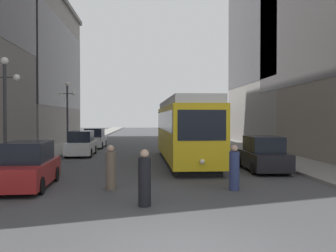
{
  "coord_description": "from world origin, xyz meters",
  "views": [
    {
      "loc": [
        -0.78,
        -7.65,
        2.76
      ],
      "look_at": [
        0.52,
        12.27,
        2.33
      ],
      "focal_mm": 39.17,
      "sensor_mm": 36.0,
      "label": 1
    }
  ],
  "objects_px": {
    "parked_car_left_far": "(94,139)",
    "parked_car_left_near": "(27,166)",
    "pedestrian_on_sidewalk": "(111,169)",
    "streetcar": "(184,129)",
    "parked_car_left_mid": "(81,144)",
    "transit_bus": "(199,125)",
    "parked_car_right_far": "(263,155)",
    "lamp_post_left_near": "(5,97)",
    "lamp_post_left_far": "(67,105)",
    "pedestrian_crossing_near": "(145,180)",
    "pedestrian_crossing_far": "(234,169)"
  },
  "relations": [
    {
      "from": "parked_car_left_mid",
      "to": "lamp_post_left_near",
      "type": "bearing_deg",
      "value": -102.51
    },
    {
      "from": "pedestrian_crossing_far",
      "to": "lamp_post_left_far",
      "type": "bearing_deg",
      "value": 27.98
    },
    {
      "from": "parked_car_right_far",
      "to": "lamp_post_left_near",
      "type": "bearing_deg",
      "value": 6.25
    },
    {
      "from": "parked_car_left_near",
      "to": "parked_car_left_mid",
      "type": "relative_size",
      "value": 0.99
    },
    {
      "from": "pedestrian_crossing_far",
      "to": "parked_car_left_near",
      "type": "bearing_deg",
      "value": 81.59
    },
    {
      "from": "parked_car_left_mid",
      "to": "parked_car_left_far",
      "type": "distance_m",
      "value": 7.2
    },
    {
      "from": "parked_car_right_far",
      "to": "lamp_post_left_far",
      "type": "xyz_separation_m",
      "value": [
        -12.74,
        12.98,
        3.03
      ]
    },
    {
      "from": "transit_bus",
      "to": "lamp_post_left_far",
      "type": "xyz_separation_m",
      "value": [
        -12.94,
        -10.9,
        1.92
      ]
    },
    {
      "from": "parked_car_left_mid",
      "to": "lamp_post_left_near",
      "type": "relative_size",
      "value": 0.83
    },
    {
      "from": "streetcar",
      "to": "transit_bus",
      "type": "relative_size",
      "value": 1.03
    },
    {
      "from": "parked_car_left_near",
      "to": "lamp_post_left_near",
      "type": "distance_m",
      "value": 4.51
    },
    {
      "from": "pedestrian_on_sidewalk",
      "to": "lamp_post_left_far",
      "type": "xyz_separation_m",
      "value": [
        -5.25,
        17.54,
        3.07
      ]
    },
    {
      "from": "streetcar",
      "to": "parked_car_left_far",
      "type": "distance_m",
      "value": 13.86
    },
    {
      "from": "pedestrian_crossing_near",
      "to": "lamp_post_left_far",
      "type": "height_order",
      "value": "lamp_post_left_far"
    },
    {
      "from": "pedestrian_on_sidewalk",
      "to": "lamp_post_left_far",
      "type": "height_order",
      "value": "lamp_post_left_far"
    },
    {
      "from": "pedestrian_crossing_near",
      "to": "pedestrian_on_sidewalk",
      "type": "distance_m",
      "value": 3.05
    },
    {
      "from": "streetcar",
      "to": "pedestrian_on_sidewalk",
      "type": "relative_size",
      "value": 7.53
    },
    {
      "from": "transit_bus",
      "to": "parked_car_right_far",
      "type": "distance_m",
      "value": 23.9
    },
    {
      "from": "streetcar",
      "to": "parked_car_left_far",
      "type": "height_order",
      "value": "streetcar"
    },
    {
      "from": "pedestrian_crossing_near",
      "to": "pedestrian_on_sidewalk",
      "type": "relative_size",
      "value": 1.04
    },
    {
      "from": "parked_car_left_mid",
      "to": "lamp_post_left_far",
      "type": "bearing_deg",
      "value": 111.99
    },
    {
      "from": "parked_car_left_far",
      "to": "parked_car_left_near",
      "type": "bearing_deg",
      "value": -89.64
    },
    {
      "from": "parked_car_left_near",
      "to": "lamp_post_left_near",
      "type": "bearing_deg",
      "value": 121.03
    },
    {
      "from": "streetcar",
      "to": "lamp_post_left_near",
      "type": "distance_m",
      "value": 10.49
    },
    {
      "from": "parked_car_right_far",
      "to": "pedestrian_crossing_far",
      "type": "bearing_deg",
      "value": 62.49
    },
    {
      "from": "parked_car_left_mid",
      "to": "parked_car_left_near",
      "type": "bearing_deg",
      "value": -91.37
    },
    {
      "from": "transit_bus",
      "to": "parked_car_left_mid",
      "type": "height_order",
      "value": "transit_bus"
    },
    {
      "from": "parked_car_right_far",
      "to": "pedestrian_on_sidewalk",
      "type": "relative_size",
      "value": 2.56
    },
    {
      "from": "parked_car_left_mid",
      "to": "parked_car_left_far",
      "type": "relative_size",
      "value": 1.0
    },
    {
      "from": "lamp_post_left_near",
      "to": "lamp_post_left_far",
      "type": "relative_size",
      "value": 0.96
    },
    {
      "from": "pedestrian_crossing_far",
      "to": "pedestrian_crossing_near",
      "type": "bearing_deg",
      "value": 123.3
    },
    {
      "from": "streetcar",
      "to": "pedestrian_crossing_near",
      "type": "relative_size",
      "value": 7.27
    },
    {
      "from": "transit_bus",
      "to": "parked_car_right_far",
      "type": "xyz_separation_m",
      "value": [
        -0.2,
        -23.88,
        -1.1
      ]
    },
    {
      "from": "pedestrian_crossing_near",
      "to": "pedestrian_on_sidewalk",
      "type": "bearing_deg",
      "value": 116.87
    },
    {
      "from": "lamp_post_left_near",
      "to": "lamp_post_left_far",
      "type": "height_order",
      "value": "lamp_post_left_far"
    },
    {
      "from": "streetcar",
      "to": "parked_car_left_near",
      "type": "distance_m",
      "value": 10.74
    },
    {
      "from": "parked_car_left_near",
      "to": "lamp_post_left_far",
      "type": "distance_m",
      "value": 17.28
    },
    {
      "from": "streetcar",
      "to": "transit_bus",
      "type": "height_order",
      "value": "streetcar"
    },
    {
      "from": "parked_car_left_near",
      "to": "pedestrian_crossing_far",
      "type": "relative_size",
      "value": 2.61
    },
    {
      "from": "streetcar",
      "to": "parked_car_left_mid",
      "type": "distance_m",
      "value": 8.6
    },
    {
      "from": "parked_car_left_far",
      "to": "pedestrian_crossing_near",
      "type": "distance_m",
      "value": 23.56
    },
    {
      "from": "parked_car_left_mid",
      "to": "pedestrian_on_sidewalk",
      "type": "height_order",
      "value": "parked_car_left_mid"
    },
    {
      "from": "parked_car_left_near",
      "to": "parked_car_left_far",
      "type": "distance_m",
      "value": 19.71
    },
    {
      "from": "pedestrian_crossing_far",
      "to": "pedestrian_on_sidewalk",
      "type": "bearing_deg",
      "value": 83.98
    },
    {
      "from": "parked_car_left_near",
      "to": "parked_car_left_mid",
      "type": "height_order",
      "value": "same"
    },
    {
      "from": "pedestrian_on_sidewalk",
      "to": "streetcar",
      "type": "bearing_deg",
      "value": -51.92
    },
    {
      "from": "transit_bus",
      "to": "pedestrian_crossing_far",
      "type": "height_order",
      "value": "transit_bus"
    },
    {
      "from": "pedestrian_crossing_near",
      "to": "lamp_post_left_near",
      "type": "relative_size",
      "value": 0.33
    },
    {
      "from": "parked_car_left_mid",
      "to": "parked_car_right_far",
      "type": "bearing_deg",
      "value": -39.71
    },
    {
      "from": "parked_car_right_far",
      "to": "pedestrian_crossing_near",
      "type": "bearing_deg",
      "value": 51.29
    }
  ]
}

